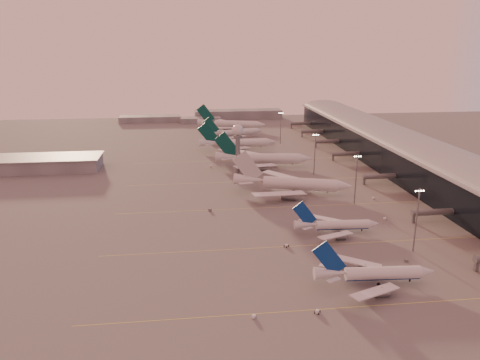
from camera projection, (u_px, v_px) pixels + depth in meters
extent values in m
plane|color=#5E5C5C|center=(262.00, 259.00, 170.89)|extent=(700.00, 700.00, 0.00)
cube|color=#D6CB4B|center=(380.00, 305.00, 141.04)|extent=(180.00, 0.25, 0.02)
cube|color=#D6CB4B|center=(333.00, 244.00, 183.90)|extent=(180.00, 0.25, 0.02)
cube|color=#D6CB4B|center=(305.00, 206.00, 226.76)|extent=(180.00, 0.25, 0.02)
cube|color=#D6CB4B|center=(285.00, 180.00, 269.61)|extent=(180.00, 0.25, 0.02)
cube|color=#D6CB4B|center=(269.00, 160.00, 317.23)|extent=(180.00, 0.25, 0.02)
cube|color=black|center=(407.00, 157.00, 285.68)|extent=(36.00, 360.00, 18.00)
cylinder|color=gray|center=(408.00, 143.00, 283.15)|extent=(10.08, 360.00, 10.08)
cube|color=gray|center=(408.00, 142.00, 283.09)|extent=(40.00, 362.00, 0.80)
cube|color=slate|center=(477.00, 265.00, 161.51)|extent=(1.20, 1.20, 4.40)
cylinder|color=slate|center=(436.00, 212.00, 205.83)|extent=(22.00, 2.80, 2.80)
cube|color=slate|center=(413.00, 218.00, 205.32)|extent=(1.20, 1.20, 4.40)
cylinder|color=slate|center=(382.00, 176.00, 261.07)|extent=(22.00, 2.80, 2.80)
cube|color=slate|center=(364.00, 181.00, 260.55)|extent=(1.20, 1.20, 4.40)
cylinder|color=slate|center=(347.00, 154.00, 314.40)|extent=(22.00, 2.80, 2.80)
cube|color=slate|center=(333.00, 157.00, 313.88)|extent=(1.20, 1.20, 4.40)
cylinder|color=slate|center=(329.00, 141.00, 354.40)|extent=(22.00, 2.80, 2.80)
cube|color=slate|center=(316.00, 144.00, 353.88)|extent=(1.20, 1.20, 4.40)
cylinder|color=slate|center=(314.00, 131.00, 394.40)|extent=(22.00, 2.80, 2.80)
cube|color=slate|center=(302.00, 134.00, 393.88)|extent=(1.20, 1.20, 4.40)
cylinder|color=slate|center=(302.00, 123.00, 432.49)|extent=(22.00, 2.80, 2.80)
cube|color=slate|center=(291.00, 126.00, 431.98)|extent=(1.20, 1.20, 4.40)
cube|color=slate|center=(34.00, 164.00, 289.12)|extent=(80.00, 25.00, 8.00)
cube|color=gray|center=(33.00, 158.00, 287.93)|extent=(82.00, 27.00, 0.60)
cylinder|color=slate|center=(238.00, 155.00, 282.65)|extent=(2.60, 2.60, 22.00)
cylinder|color=slate|center=(238.00, 136.00, 279.41)|extent=(5.20, 5.20, 1.20)
sphere|color=silver|center=(238.00, 130.00, 278.31)|extent=(6.40, 6.40, 6.40)
cylinder|color=slate|center=(238.00, 124.00, 277.27)|extent=(0.16, 0.16, 2.00)
cylinder|color=slate|center=(416.00, 221.00, 174.12)|extent=(0.56, 0.56, 25.00)
cube|color=slate|center=(420.00, 190.00, 170.73)|extent=(3.60, 0.25, 0.25)
sphere|color=#FFEABF|center=(416.00, 191.00, 170.67)|extent=(0.56, 0.56, 0.56)
sphere|color=#FFEABF|center=(418.00, 191.00, 170.79)|extent=(0.56, 0.56, 0.56)
sphere|color=#FFEABF|center=(421.00, 191.00, 170.90)|extent=(0.56, 0.56, 0.56)
sphere|color=#FFEABF|center=(424.00, 191.00, 171.02)|extent=(0.56, 0.56, 0.56)
cylinder|color=slate|center=(356.00, 180.00, 226.15)|extent=(0.56, 0.56, 25.00)
cube|color=slate|center=(358.00, 156.00, 222.76)|extent=(3.60, 0.25, 0.25)
sphere|color=#FFEABF|center=(355.00, 156.00, 222.70)|extent=(0.56, 0.56, 0.56)
sphere|color=#FFEABF|center=(357.00, 156.00, 222.82)|extent=(0.56, 0.56, 0.56)
sphere|color=#FFEABF|center=(359.00, 156.00, 222.94)|extent=(0.56, 0.56, 0.56)
sphere|color=#FFEABF|center=(361.00, 156.00, 223.05)|extent=(0.56, 0.56, 0.56)
cylinder|color=slate|center=(315.00, 154.00, 277.94)|extent=(0.56, 0.56, 25.00)
cube|color=slate|center=(316.00, 134.00, 274.56)|extent=(3.60, 0.25, 0.25)
sphere|color=#FFEABF|center=(313.00, 135.00, 274.50)|extent=(0.56, 0.56, 0.56)
sphere|color=#FFEABF|center=(315.00, 135.00, 274.62)|extent=(0.56, 0.56, 0.56)
sphere|color=#FFEABF|center=(316.00, 135.00, 274.73)|extent=(0.56, 0.56, 0.56)
sphere|color=#FFEABF|center=(318.00, 135.00, 274.85)|extent=(0.56, 0.56, 0.56)
cylinder|color=slate|center=(281.00, 128.00, 363.42)|extent=(0.56, 0.56, 25.00)
cube|color=slate|center=(281.00, 113.00, 360.04)|extent=(3.60, 0.25, 0.25)
sphere|color=#FFEABF|center=(279.00, 113.00, 359.98)|extent=(0.56, 0.56, 0.56)
sphere|color=#FFEABF|center=(280.00, 113.00, 360.10)|extent=(0.56, 0.56, 0.56)
sphere|color=#FFEABF|center=(282.00, 113.00, 360.21)|extent=(0.56, 0.56, 0.56)
sphere|color=#FFEABF|center=(283.00, 113.00, 360.33)|extent=(0.56, 0.56, 0.56)
cube|color=slate|center=(150.00, 119.00, 467.81)|extent=(60.00, 18.00, 6.00)
cube|color=slate|center=(238.00, 114.00, 487.39)|extent=(90.00, 20.00, 9.00)
cube|color=slate|center=(200.00, 120.00, 464.25)|extent=(40.00, 15.00, 5.00)
cylinder|color=silver|center=(383.00, 275.00, 152.54)|extent=(24.86, 5.67, 4.20)
cylinder|color=navy|center=(382.00, 277.00, 152.81)|extent=(24.30, 4.47, 3.02)
cone|color=silver|center=(426.00, 273.00, 153.41)|extent=(5.01, 4.48, 4.20)
cone|color=silver|center=(330.00, 275.00, 151.36)|extent=(10.57, 4.81, 4.20)
cube|color=silver|center=(375.00, 293.00, 142.50)|extent=(17.94, 11.17, 1.32)
cylinder|color=slate|center=(381.00, 295.00, 145.56)|extent=(4.93, 3.01, 2.73)
cube|color=slate|center=(381.00, 291.00, 145.22)|extent=(0.35, 0.30, 1.68)
cube|color=silver|center=(355.00, 263.00, 162.28)|extent=(17.37, 12.83, 1.32)
cylinder|color=slate|center=(365.00, 271.00, 160.66)|extent=(4.93, 3.01, 2.73)
cube|color=slate|center=(365.00, 268.00, 160.33)|extent=(0.35, 0.30, 1.68)
cube|color=navy|center=(329.00, 260.00, 149.87)|extent=(11.52, 1.08, 12.51)
cube|color=silver|center=(334.00, 282.00, 146.76)|extent=(5.09, 3.48, 0.28)
cube|color=silver|center=(326.00, 268.00, 155.90)|extent=(5.03, 3.90, 0.28)
cylinder|color=black|center=(410.00, 282.00, 153.90)|extent=(0.55, 0.55, 1.10)
cylinder|color=black|center=(373.00, 279.00, 155.54)|extent=(1.25, 0.62, 1.21)
cylinder|color=black|center=(378.00, 286.00, 150.89)|extent=(1.25, 0.62, 1.21)
cylinder|color=silver|center=(342.00, 226.00, 194.19)|extent=(22.27, 4.87, 3.76)
cylinder|color=navy|center=(342.00, 228.00, 194.43)|extent=(21.78, 3.79, 2.71)
cone|color=silver|center=(373.00, 225.00, 195.10)|extent=(4.46, 3.97, 3.76)
cone|color=silver|center=(305.00, 226.00, 192.99)|extent=(9.45, 4.22, 3.76)
cube|color=silver|center=(336.00, 236.00, 185.14)|extent=(16.05, 10.15, 1.18)
cylinder|color=slate|center=(340.00, 238.00, 187.91)|extent=(4.40, 2.66, 2.45)
cube|color=slate|center=(341.00, 236.00, 187.61)|extent=(0.31, 0.26, 1.51)
cube|color=silver|center=(324.00, 220.00, 202.87)|extent=(15.63, 11.39, 1.18)
cylinder|color=slate|center=(331.00, 225.00, 201.45)|extent=(4.40, 2.66, 2.45)
cube|color=slate|center=(331.00, 223.00, 201.15)|extent=(0.31, 0.26, 1.51)
cube|color=navy|center=(305.00, 215.00, 191.64)|extent=(10.34, 0.86, 11.22)
cube|color=silver|center=(308.00, 229.00, 188.87)|extent=(4.57, 3.16, 0.25)
cube|color=silver|center=(303.00, 222.00, 197.06)|extent=(4.52, 3.47, 0.25)
cylinder|color=black|center=(362.00, 231.00, 195.50)|extent=(0.50, 0.50, 0.99)
cylinder|color=black|center=(337.00, 230.00, 196.87)|extent=(1.11, 0.55, 1.09)
cylinder|color=black|center=(339.00, 234.00, 192.70)|extent=(1.11, 0.55, 1.09)
cylinder|color=silver|center=(300.00, 186.00, 244.87)|extent=(38.15, 17.06, 5.95)
cylinder|color=silver|center=(300.00, 188.00, 245.25)|extent=(36.92, 15.25, 4.29)
cone|color=silver|center=(344.00, 188.00, 240.93)|extent=(8.82, 7.89, 5.95)
cone|color=silver|center=(249.00, 182.00, 249.35)|extent=(17.03, 10.46, 5.95)
cube|color=silver|center=(279.00, 196.00, 231.82)|extent=(28.05, 11.27, 1.77)
cylinder|color=slate|center=(289.00, 199.00, 235.24)|extent=(8.20, 5.90, 3.87)
cube|color=slate|center=(289.00, 196.00, 234.85)|extent=(0.35, 0.32, 2.38)
cube|color=silver|center=(285.00, 179.00, 261.73)|extent=(23.73, 23.92, 1.77)
cylinder|color=slate|center=(292.00, 185.00, 258.08)|extent=(8.20, 5.90, 3.87)
cube|color=slate|center=(292.00, 183.00, 257.69)|extent=(0.35, 0.32, 2.38)
cube|color=#ADB0B5|center=(247.00, 169.00, 247.51)|extent=(15.85, 5.25, 17.67)
cube|color=silver|center=(246.00, 185.00, 242.40)|extent=(7.71, 3.84, 0.24)
cube|color=silver|center=(251.00, 178.00, 256.33)|extent=(7.26, 7.08, 0.24)
cylinder|color=black|center=(327.00, 194.00, 243.39)|extent=(0.48, 0.48, 0.96)
cylinder|color=black|center=(294.00, 191.00, 248.42)|extent=(1.15, 0.77, 1.06)
cylinder|color=black|center=(293.00, 193.00, 244.43)|extent=(1.15, 0.77, 1.06)
cylinder|color=silver|center=(270.00, 160.00, 298.24)|extent=(38.14, 11.75, 6.07)
cylinder|color=silver|center=(270.00, 162.00, 298.62)|extent=(37.14, 9.95, 4.37)
cone|color=silver|center=(305.00, 160.00, 297.56)|extent=(8.13, 7.11, 6.07)
cone|color=silver|center=(228.00, 159.00, 298.83)|extent=(16.53, 8.41, 6.07)
cube|color=silver|center=(255.00, 168.00, 283.63)|extent=(27.90, 14.98, 1.80)
cylinder|color=slate|center=(263.00, 170.00, 287.79)|extent=(7.80, 5.01, 3.95)
cube|color=slate|center=(263.00, 168.00, 287.38)|extent=(0.35, 0.31, 2.43)
cube|color=silver|center=(255.00, 156.00, 314.01)|extent=(25.69, 21.44, 1.80)
cylinder|color=slate|center=(262.00, 161.00, 310.98)|extent=(7.80, 5.01, 3.95)
cube|color=slate|center=(262.00, 159.00, 310.58)|extent=(0.35, 0.31, 2.43)
cube|color=#063833|center=(227.00, 147.00, 296.81)|extent=(16.57, 2.91, 17.97)
cube|color=silver|center=(227.00, 161.00, 291.81)|extent=(7.77, 4.77, 0.26)
cube|color=silver|center=(228.00, 156.00, 305.79)|extent=(7.54, 6.40, 0.26)
cylinder|color=black|center=(292.00, 166.00, 298.87)|extent=(0.52, 0.52, 1.05)
cylinder|color=black|center=(265.00, 165.00, 301.59)|extent=(1.22, 0.69, 1.15)
cylinder|color=black|center=(265.00, 166.00, 297.17)|extent=(1.22, 0.69, 1.15)
cylinder|color=silver|center=(243.00, 144.00, 346.24)|extent=(35.52, 6.53, 5.71)
cylinder|color=silver|center=(243.00, 146.00, 346.60)|extent=(34.77, 4.92, 4.11)
cone|color=silver|center=(271.00, 143.00, 349.17)|extent=(6.98, 5.87, 5.71)
cone|color=silver|center=(209.00, 144.00, 342.56)|extent=(14.97, 6.05, 5.71)
cube|color=silver|center=(234.00, 150.00, 331.18)|extent=(25.32, 17.78, 1.69)
cylinder|color=slate|center=(239.00, 152.00, 335.78)|extent=(6.94, 3.87, 3.71)
cube|color=slate|center=(239.00, 150.00, 335.40)|extent=(0.30, 0.25, 2.28)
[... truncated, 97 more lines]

